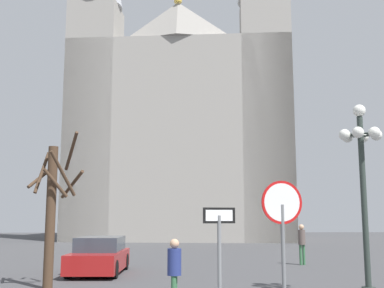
# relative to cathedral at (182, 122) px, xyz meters

# --- Properties ---
(cathedral) EXTENTS (21.54, 16.16, 36.80)m
(cathedral) POSITION_rel_cathedral_xyz_m (0.00, 0.00, 0.00)
(cathedral) COLOR gray
(cathedral) RESTS_ON ground
(stop_sign) EXTENTS (0.85, 0.21, 2.85)m
(stop_sign) POSITION_rel_cathedral_xyz_m (1.04, -36.56, -9.27)
(stop_sign) COLOR slate
(stop_sign) RESTS_ON ground
(one_way_arrow_sign) EXTENTS (0.58, 0.11, 2.30)m
(one_way_arrow_sign) POSITION_rel_cathedral_xyz_m (-0.33, -37.58, -9.84)
(one_way_arrow_sign) COLOR slate
(one_way_arrow_sign) RESTS_ON ground
(street_lamp) EXTENTS (1.21, 1.09, 5.23)m
(street_lamp) POSITION_rel_cathedral_xyz_m (4.07, -33.24, -7.88)
(street_lamp) COLOR #2D3833
(street_lamp) RESTS_ON ground
(bare_tree) EXTENTS (1.72, 1.73, 4.75)m
(bare_tree) POSITION_rel_cathedral_xyz_m (-4.79, -31.15, -8.89)
(bare_tree) COLOR #473323
(bare_tree) RESTS_ON ground
(parked_car_near_red) EXTENTS (1.96, 4.31, 1.37)m
(parked_car_near_red) POSITION_rel_cathedral_xyz_m (-3.86, -27.28, -10.65)
(parked_car_near_red) COLOR maroon
(parked_car_near_red) RESTS_ON ground
(pedestrian_walking) EXTENTS (0.32, 0.32, 1.79)m
(pedestrian_walking) POSITION_rel_cathedral_xyz_m (4.76, -24.34, -10.20)
(pedestrian_walking) COLOR #33663F
(pedestrian_walking) RESTS_ON ground
(pedestrian_standing) EXTENTS (0.32, 0.32, 1.63)m
(pedestrian_standing) POSITION_rel_cathedral_xyz_m (-1.09, -34.79, -10.31)
(pedestrian_standing) COLOR #33663F
(pedestrian_standing) RESTS_ON ground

